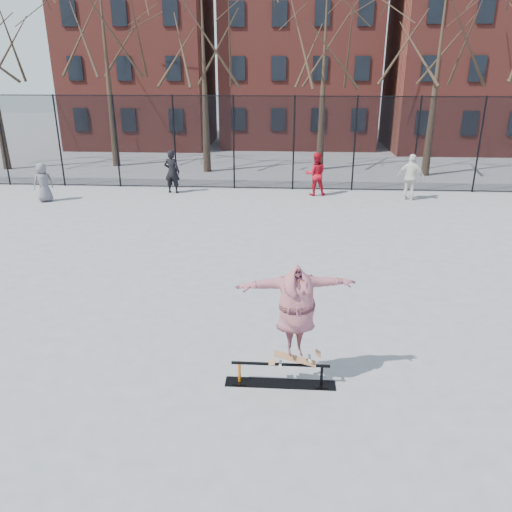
# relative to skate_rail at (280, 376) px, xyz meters

# --- Properties ---
(ground) EXTENTS (100.00, 100.00, 0.00)m
(ground) POSITION_rel_skate_rail_xyz_m (-0.97, 1.59, -0.16)
(ground) COLOR slate
(skate_rail) EXTENTS (1.89, 0.29, 0.42)m
(skate_rail) POSITION_rel_skate_rail_xyz_m (0.00, 0.00, 0.00)
(skate_rail) COLOR black
(skate_rail) RESTS_ON ground
(skateboard) EXTENTS (0.78, 0.19, 0.09)m
(skateboard) POSITION_rel_skate_rail_xyz_m (0.24, 0.00, 0.30)
(skateboard) COLOR #A56B42
(skateboard) RESTS_ON skate_rail
(skater) EXTENTS (2.02, 0.89, 1.59)m
(skater) POSITION_rel_skate_rail_xyz_m (0.24, 0.00, 1.14)
(skater) COLOR #653C97
(skater) RESTS_ON skateboard
(bystander_grey) EXTENTS (0.90, 0.86, 1.55)m
(bystander_grey) POSITION_rel_skate_rail_xyz_m (-9.75, 11.79, 0.61)
(bystander_grey) COLOR slate
(bystander_grey) RESTS_ON ground
(bystander_black) EXTENTS (0.71, 0.51, 1.83)m
(bystander_black) POSITION_rel_skate_rail_xyz_m (-4.93, 13.59, 0.75)
(bystander_black) COLOR black
(bystander_black) RESTS_ON ground
(bystander_red) EXTENTS (0.92, 0.75, 1.79)m
(bystander_red) POSITION_rel_skate_rail_xyz_m (1.17, 13.59, 0.73)
(bystander_red) COLOR red
(bystander_red) RESTS_ON ground
(bystander_white) EXTENTS (1.18, 0.85, 1.86)m
(bystander_white) POSITION_rel_skate_rail_xyz_m (4.97, 13.05, 0.77)
(bystander_white) COLOR silver
(bystander_white) RESTS_ON ground
(fence) EXTENTS (34.03, 0.07, 4.00)m
(fence) POSITION_rel_skate_rail_xyz_m (-0.99, 14.59, 1.89)
(fence) COLOR black
(fence) RESTS_ON ground
(tree_row) EXTENTS (33.66, 7.46, 10.67)m
(tree_row) POSITION_rel_skate_rail_xyz_m (-1.22, 18.74, 7.19)
(tree_row) COLOR black
(tree_row) RESTS_ON ground
(rowhouses) EXTENTS (29.00, 7.00, 13.00)m
(rowhouses) POSITION_rel_skate_rail_xyz_m (-0.25, 27.59, 5.90)
(rowhouses) COLOR maroon
(rowhouses) RESTS_ON ground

